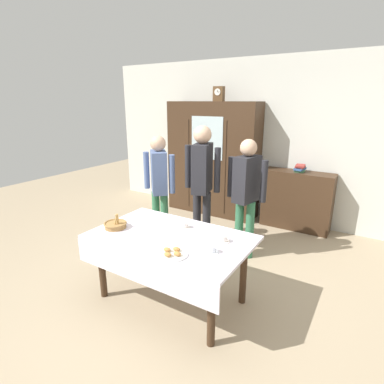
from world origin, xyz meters
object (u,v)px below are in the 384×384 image
(person_near_right_end, at_px, (202,177))
(wall_cabinet, at_px, (213,159))
(tea_cup_front_edge, at_px, (223,239))
(person_beside_shelf, at_px, (246,188))
(bookshelf_low, at_px, (297,200))
(tea_cup_mid_right, at_px, (184,225))
(spoon_back_edge, at_px, (193,237))
(tea_cup_near_left, at_px, (212,250))
(bread_basket, at_px, (115,225))
(spoon_center, at_px, (161,223))
(pastry_plate, at_px, (172,253))
(book_stack, at_px, (300,168))
(spoon_mid_left, at_px, (155,242))
(mantel_clock, at_px, (219,94))
(person_behind_table_right, at_px, (159,180))
(dining_table, at_px, (169,246))

(person_near_right_end, bearing_deg, wall_cabinet, 112.96)
(tea_cup_front_edge, distance_m, person_beside_shelf, 1.16)
(bookshelf_low, distance_m, tea_cup_mid_right, 2.46)
(bookshelf_low, height_order, spoon_back_edge, bookshelf_low)
(tea_cup_near_left, relative_size, bread_basket, 0.54)
(bookshelf_low, relative_size, bread_basket, 4.46)
(spoon_center, height_order, person_beside_shelf, person_beside_shelf)
(bread_basket, bearing_deg, person_beside_shelf, 58.28)
(pastry_plate, bearing_deg, person_beside_shelf, 88.88)
(book_stack, relative_size, person_near_right_end, 0.14)
(bread_basket, bearing_deg, spoon_center, 46.34)
(tea_cup_near_left, bearing_deg, spoon_back_edge, 148.95)
(book_stack, relative_size, tea_cup_near_left, 1.79)
(pastry_plate, relative_size, person_beside_shelf, 0.18)
(tea_cup_mid_right, bearing_deg, bookshelf_low, 75.55)
(spoon_back_edge, bearing_deg, spoon_center, 166.60)
(person_beside_shelf, bearing_deg, spoon_mid_left, -101.76)
(book_stack, bearing_deg, tea_cup_near_left, -92.28)
(bookshelf_low, height_order, tea_cup_mid_right, bookshelf_low)
(bread_basket, bearing_deg, person_near_right_end, 76.11)
(spoon_center, bearing_deg, tea_cup_mid_right, 6.95)
(mantel_clock, bearing_deg, person_near_right_end, -70.21)
(book_stack, height_order, spoon_center, book_stack)
(pastry_plate, distance_m, person_behind_table_right, 1.75)
(bookshelf_low, relative_size, spoon_back_edge, 9.00)
(bookshelf_low, distance_m, spoon_back_edge, 2.56)
(dining_table, distance_m, mantel_clock, 3.10)
(wall_cabinet, xyz_separation_m, spoon_back_edge, (1.11, -2.46, -0.27))
(dining_table, relative_size, spoon_mid_left, 13.26)
(tea_cup_near_left, relative_size, tea_cup_mid_right, 1.00)
(pastry_plate, height_order, person_beside_shelf, person_beside_shelf)
(mantel_clock, height_order, spoon_center, mantel_clock)
(tea_cup_front_edge, relative_size, spoon_back_edge, 1.09)
(spoon_mid_left, bearing_deg, wall_cabinet, 107.40)
(bread_basket, bearing_deg, mantel_clock, 94.27)
(pastry_plate, bearing_deg, mantel_clock, 110.08)
(dining_table, xyz_separation_m, tea_cup_front_edge, (0.50, 0.19, 0.13))
(tea_cup_mid_right, relative_size, person_behind_table_right, 0.08)
(wall_cabinet, relative_size, mantel_clock, 8.33)
(dining_table, bearing_deg, pastry_plate, -49.09)
(mantel_clock, distance_m, book_stack, 1.81)
(bread_basket, bearing_deg, tea_cup_near_left, 2.89)
(wall_cabinet, height_order, person_beside_shelf, wall_cabinet)
(pastry_plate, bearing_deg, spoon_back_edge, 94.28)
(tea_cup_front_edge, height_order, bread_basket, bread_basket)
(spoon_back_edge, bearing_deg, mantel_clock, 112.44)
(bookshelf_low, distance_m, spoon_center, 2.57)
(wall_cabinet, bearing_deg, bookshelf_low, 1.91)
(dining_table, height_order, mantel_clock, mantel_clock)
(tea_cup_front_edge, xyz_separation_m, person_near_right_end, (-0.79, 0.97, 0.30))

